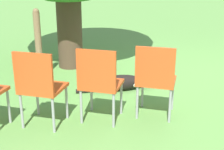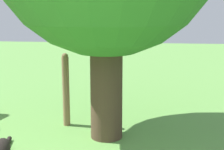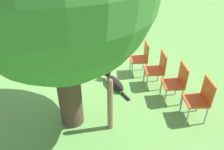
{
  "view_description": "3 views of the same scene",
  "coord_description": "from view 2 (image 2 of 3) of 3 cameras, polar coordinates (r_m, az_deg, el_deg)",
  "views": [
    {
      "loc": [
        -4.97,
        0.57,
        1.69
      ],
      "look_at": [
        -0.78,
        0.75,
        0.26
      ],
      "focal_mm": 50.0,
      "sensor_mm": 36.0,
      "label": 1
    },
    {
      "loc": [
        0.99,
        -2.53,
        1.72
      ],
      "look_at": [
        0.52,
        1.44,
        0.91
      ],
      "focal_mm": 50.0,
      "sensor_mm": 36.0,
      "label": 2
    },
    {
      "loc": [
        0.55,
        4.89,
        3.1
      ],
      "look_at": [
        -0.63,
        0.68,
        0.38
      ],
      "focal_mm": 35.0,
      "sensor_mm": 36.0,
      "label": 3
    }
  ],
  "objects": [
    {
      "name": "fence_post",
      "position": [
        4.77,
        -8.42,
        -2.63
      ],
      "size": [
        0.1,
        0.1,
        1.12
      ],
      "color": "#846647",
      "rests_on": "ground_plane"
    }
  ]
}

